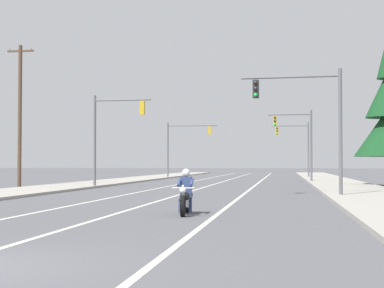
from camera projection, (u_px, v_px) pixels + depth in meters
name	position (u px, v px, depth m)	size (l,w,h in m)	color
lane_stripe_center	(222.00, 182.00, 54.25)	(0.16, 100.00, 0.01)	beige
lane_stripe_left	(191.00, 182.00, 54.66)	(0.16, 100.00, 0.01)	beige
lane_stripe_right	(259.00, 182.00, 53.77)	(0.16, 100.00, 0.01)	beige
sidewalk_kerb_right	(339.00, 184.00, 47.91)	(4.40, 110.00, 0.14)	#9E998E
sidewalk_kerb_left	(105.00, 182.00, 50.64)	(4.40, 110.00, 0.14)	#9E998E
motorcycle_with_rider	(185.00, 196.00, 19.74)	(0.70, 2.19, 1.46)	black
traffic_signal_near_right	(311.00, 112.00, 30.06)	(4.86, 0.46, 6.20)	#56565B
traffic_signal_near_left	(110.00, 127.00, 41.45)	(3.98, 0.40, 6.20)	#56565B
traffic_signal_mid_right	(299.00, 136.00, 53.43)	(3.73, 0.37, 6.20)	#56565B
traffic_signal_mid_left	(182.00, 141.00, 69.57)	(5.62, 0.55, 6.20)	#56565B
traffic_signal_far_right	(298.00, 142.00, 69.47)	(4.16, 0.37, 6.20)	#56565B
utility_pole_left_near	(20.00, 113.00, 42.73)	(1.87, 0.26, 9.79)	#4C3828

